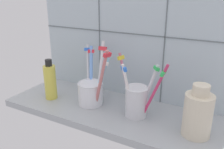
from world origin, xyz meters
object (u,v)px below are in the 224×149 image
(toothbrush_cup_right, at_px, (137,99))
(ceramic_vase, at_px, (198,114))
(soap_bottle, at_px, (50,81))
(toothbrush_cup_left, at_px, (91,89))

(toothbrush_cup_right, xyz_separation_m, ceramic_vase, (0.16, -0.02, 0.01))
(toothbrush_cup_right, height_order, ceramic_vase, toothbrush_cup_right)
(toothbrush_cup_right, height_order, soap_bottle, toothbrush_cup_right)
(ceramic_vase, height_order, soap_bottle, ceramic_vase)
(toothbrush_cup_left, bearing_deg, soap_bottle, -166.80)
(toothbrush_cup_right, relative_size, soap_bottle, 1.29)
(toothbrush_cup_right, distance_m, ceramic_vase, 0.16)
(ceramic_vase, bearing_deg, toothbrush_cup_left, 176.36)
(toothbrush_cup_left, relative_size, ceramic_vase, 1.41)
(toothbrush_cup_left, xyz_separation_m, soap_bottle, (-0.13, -0.03, 0.01))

